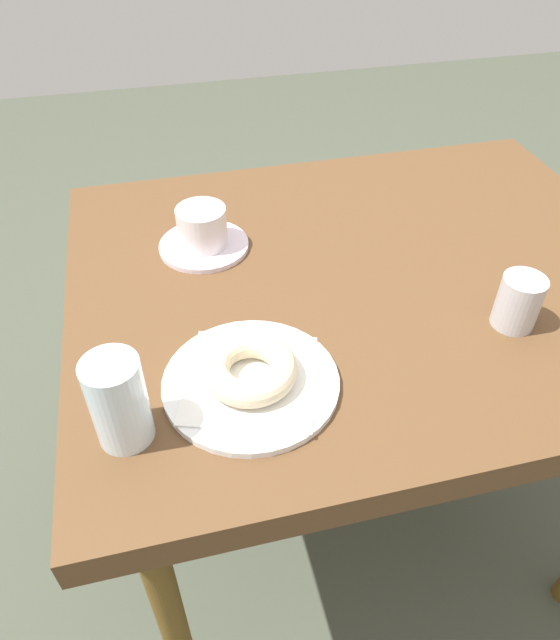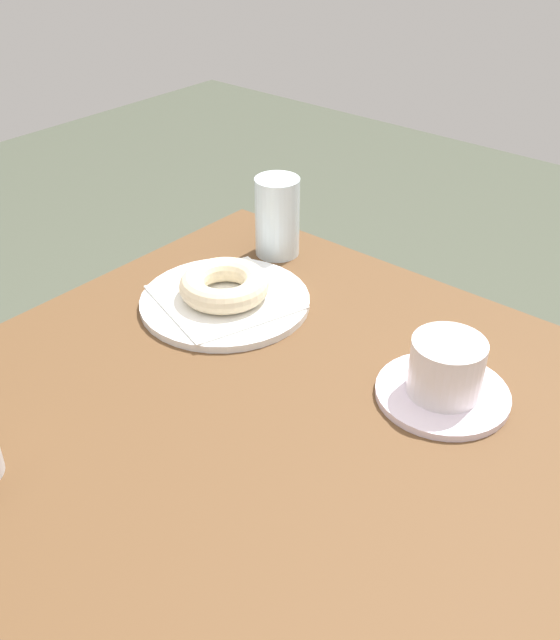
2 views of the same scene
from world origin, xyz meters
name	(u,v)px [view 2 (image 2 of 2)]	position (x,y,z in m)	size (l,w,h in m)	color
table	(206,514)	(0.00, 0.00, 0.66)	(0.99, 0.80, 0.73)	brown
plate_sugar_ring	(225,301)	(-0.25, -0.20, 0.74)	(0.24, 0.24, 0.01)	white
napkin_sugar_ring	(225,297)	(-0.25, -0.20, 0.75)	(0.17, 0.17, 0.00)	white
donut_sugar_ring	(224,285)	(-0.25, -0.20, 0.76)	(0.12, 0.12, 0.04)	beige
water_glass	(277,217)	(-0.41, -0.25, 0.80)	(0.07, 0.07, 0.12)	silver
coffee_cup	(445,374)	(-0.26, 0.13, 0.77)	(0.16, 0.16, 0.08)	silver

